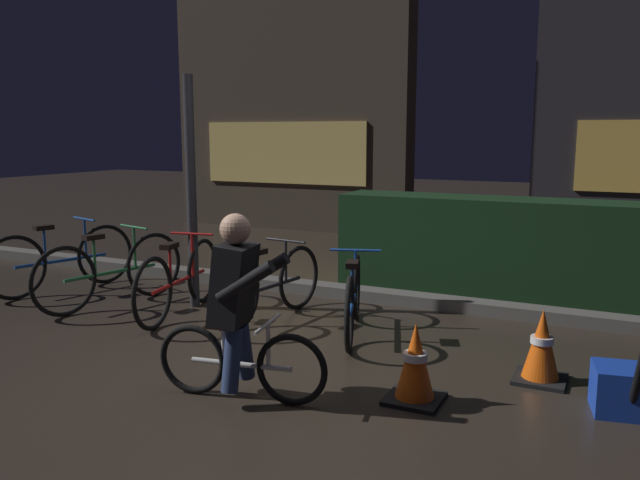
# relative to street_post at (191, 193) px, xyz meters

# --- Properties ---
(ground_plane) EXTENTS (40.00, 40.00, 0.00)m
(ground_plane) POSITION_rel_street_post_xyz_m (1.51, -1.20, -1.16)
(ground_plane) COLOR #2D261E
(sidewalk_curb) EXTENTS (12.00, 0.24, 0.12)m
(sidewalk_curb) POSITION_rel_street_post_xyz_m (1.51, 1.00, -1.10)
(sidewalk_curb) COLOR #56544F
(sidewalk_curb) RESTS_ON ground
(hedge_row) EXTENTS (4.80, 0.70, 1.05)m
(hedge_row) POSITION_rel_street_post_xyz_m (3.31, 1.90, -0.63)
(hedge_row) COLOR black
(hedge_row) RESTS_ON ground
(storefront_left) EXTENTS (4.57, 0.54, 4.50)m
(storefront_left) POSITION_rel_street_post_xyz_m (-1.72, 5.30, 1.08)
(storefront_left) COLOR #42382D
(storefront_left) RESTS_ON ground
(street_post) EXTENTS (0.10, 0.10, 2.31)m
(street_post) POSITION_rel_street_post_xyz_m (0.00, 0.00, 0.00)
(street_post) COLOR #2D2D33
(street_post) RESTS_ON ground
(parked_bike_leftmost) EXTENTS (0.58, 1.68, 0.80)m
(parked_bike_leftmost) POSITION_rel_street_post_xyz_m (-1.71, -0.12, -0.79)
(parked_bike_leftmost) COLOR black
(parked_bike_leftmost) RESTS_ON ground
(parked_bike_left_mid) EXTENTS (0.53, 1.69, 0.80)m
(parked_bike_left_mid) POSITION_rel_street_post_xyz_m (-0.77, -0.35, -0.80)
(parked_bike_left_mid) COLOR black
(parked_bike_left_mid) RESTS_ON ground
(parked_bike_center_left) EXTENTS (0.46, 1.66, 0.77)m
(parked_bike_center_left) POSITION_rel_street_post_xyz_m (0.07, -0.32, -0.81)
(parked_bike_center_left) COLOR black
(parked_bike_center_left) RESTS_ON ground
(parked_bike_center_right) EXTENTS (0.46, 1.60, 0.74)m
(parked_bike_center_right) POSITION_rel_street_post_xyz_m (0.94, -0.11, -0.82)
(parked_bike_center_right) COLOR black
(parked_bike_center_right) RESTS_ON ground
(parked_bike_right_mid) EXTENTS (0.58, 1.48, 0.72)m
(parked_bike_right_mid) POSITION_rel_street_post_xyz_m (1.82, -0.15, -0.83)
(parked_bike_right_mid) COLOR black
(parked_bike_right_mid) RESTS_ON ground
(traffic_cone_near) EXTENTS (0.36, 0.36, 0.53)m
(traffic_cone_near) POSITION_rel_street_post_xyz_m (2.74, -1.30, -0.90)
(traffic_cone_near) COLOR black
(traffic_cone_near) RESTS_ON ground
(traffic_cone_far) EXTENTS (0.36, 0.36, 0.53)m
(traffic_cone_far) POSITION_rel_street_post_xyz_m (3.45, -0.58, -0.90)
(traffic_cone_far) COLOR black
(traffic_cone_far) RESTS_ON ground
(blue_crate) EXTENTS (0.49, 0.40, 0.30)m
(blue_crate) POSITION_rel_street_post_xyz_m (4.02, -0.90, -1.01)
(blue_crate) COLOR #193DB7
(blue_crate) RESTS_ON ground
(cyclist) EXTENTS (1.18, 0.50, 1.25)m
(cyclist) POSITION_rel_street_post_xyz_m (1.67, -1.75, -0.53)
(cyclist) COLOR black
(cyclist) RESTS_ON ground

